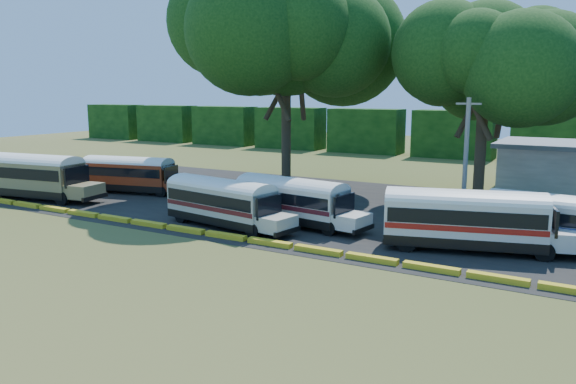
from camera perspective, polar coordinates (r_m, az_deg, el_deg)
The scene contains 13 objects.
ground at distance 31.15m, azimuth -5.18°, elevation -5.50°, with size 160.00×160.00×0.00m, color #344818.
asphalt_strip at distance 40.85m, azimuth 5.69°, elevation -1.70°, with size 64.00×24.00×0.02m, color black.
curb at distance 31.91m, azimuth -4.15°, elevation -4.82°, with size 53.70×0.45×0.30m.
treeline_backdrop at distance 74.73m, azimuth 16.50°, elevation 5.66°, with size 130.00×4.00×6.00m.
bus_beige at distance 48.30m, azimuth -24.56°, elevation 1.72°, with size 11.13×4.13×3.57m.
bus_red at distance 48.49m, azimuth -15.71°, elevation 1.94°, with size 9.55×4.22×3.05m.
bus_cream_west at distance 35.25m, azimuth -6.64°, elevation -0.79°, with size 9.51×3.70×3.05m.
bus_cream_east at distance 35.52m, azimuth 0.57°, elevation -0.66°, with size 9.42×3.57×3.02m.
bus_white_red at distance 31.18m, azimuth 17.82°, elevation -2.41°, with size 10.31×5.04×3.29m.
bus_white_blue at distance 33.37m, azimuth 26.23°, elevation -2.50°, with size 9.19×3.07×2.97m.
tree_west at distance 48.24m, azimuth -0.20°, elevation 15.88°, with size 14.27×14.27×18.42m.
tree_center at distance 43.95m, azimuth 19.50°, elevation 13.05°, with size 10.32×10.32×14.86m.
utility_pole at distance 38.32m, azimuth 17.60°, elevation 3.31°, with size 1.60×0.30×8.02m.
Camera 1 is at (17.31, -24.49, 8.43)m, focal length 35.00 mm.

